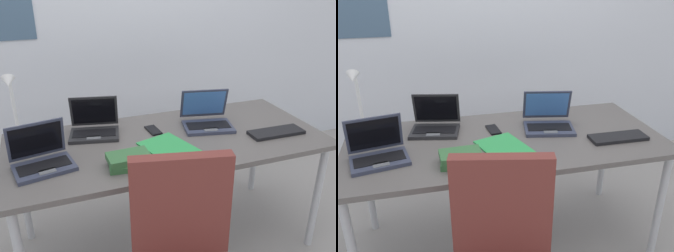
% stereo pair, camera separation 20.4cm
% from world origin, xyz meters
% --- Properties ---
extents(ground_plane, '(12.00, 12.00, 0.00)m').
position_xyz_m(ground_plane, '(0.00, 0.00, 0.00)').
color(ground_plane, gray).
extents(wall_back, '(6.00, 0.13, 2.60)m').
position_xyz_m(wall_back, '(-0.00, 1.10, 1.30)').
color(wall_back, silver).
rests_on(wall_back, ground_plane).
extents(desk, '(1.80, 0.80, 0.74)m').
position_xyz_m(desk, '(0.00, 0.00, 0.68)').
color(desk, '#595451').
rests_on(desk, ground_plane).
extents(desk_lamp, '(0.12, 0.18, 0.40)m').
position_xyz_m(desk_lamp, '(-0.80, 0.28, 0.94)').
color(desk_lamp, white).
rests_on(desk_lamp, desk).
extents(laptop_far_corner, '(0.34, 0.32, 0.21)m').
position_xyz_m(laptop_far_corner, '(0.29, 0.09, 0.78)').
color(laptop_far_corner, '#33384C').
rests_on(laptop_far_corner, desk).
extents(laptop_back_right, '(0.32, 0.28, 0.21)m').
position_xyz_m(laptop_back_right, '(-0.38, 0.21, 0.78)').
color(laptop_back_right, '#232326').
rests_on(laptop_back_right, desk).
extents(laptop_front_right, '(0.32, 0.27, 0.21)m').
position_xyz_m(laptop_front_right, '(-0.69, -0.08, 0.78)').
color(laptop_front_right, '#33384C').
rests_on(laptop_front_right, desk).
extents(external_keyboard, '(0.33, 0.13, 0.02)m').
position_xyz_m(external_keyboard, '(0.62, -0.16, 0.75)').
color(external_keyboard, black).
rests_on(external_keyboard, desk).
extents(computer_mouse, '(0.08, 0.11, 0.03)m').
position_xyz_m(computer_mouse, '(-0.05, -0.32, 0.76)').
color(computer_mouse, black).
rests_on(computer_mouse, desk).
extents(cell_phone, '(0.08, 0.14, 0.01)m').
position_xyz_m(cell_phone, '(-0.05, 0.13, 0.74)').
color(cell_phone, black).
rests_on(cell_phone, desk).
extents(book_stack, '(0.21, 0.16, 0.06)m').
position_xyz_m(book_stack, '(-0.29, -0.23, 0.77)').
color(book_stack, '#336638').
rests_on(book_stack, desk).
extents(paper_folder_front_right, '(0.31, 0.36, 0.01)m').
position_xyz_m(paper_folder_front_right, '(-0.04, -0.12, 0.74)').
color(paper_folder_front_right, green).
rests_on(paper_folder_front_right, desk).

